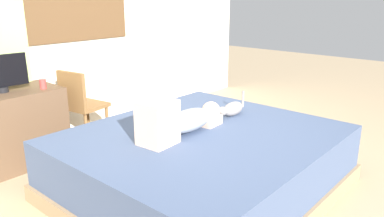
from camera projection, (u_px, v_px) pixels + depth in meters
The scene contains 10 objects.
ground_plane at pixel (219, 195), 3.18m from camera, with size 16.00×16.00×0.00m, color tan.
back_wall_with_window at pixel (57, 9), 4.20m from camera, with size 6.40×0.14×2.90m.
bed at pixel (202, 162), 3.21m from camera, with size 2.19×1.93×0.52m.
person_lying at pixel (181, 120), 3.10m from camera, with size 0.94×0.32×0.34m.
cat at pixel (232, 109), 3.56m from camera, with size 0.36×0.12×0.21m.
desk at pixel (13, 129), 3.67m from camera, with size 0.90×0.56×0.74m.
tv_monitor at pixel (0, 73), 3.48m from camera, with size 0.48×0.10×0.35m.
cup at pixel (43, 84), 3.65m from camera, with size 0.06×0.06×0.09m, color #B23D38.
chair_by_desk at pixel (80, 103), 4.03m from camera, with size 0.43×0.43×0.86m.
curtain_left at pixel (4, 41), 3.72m from camera, with size 0.44×0.06×2.35m, color #ADCC75.
Camera 1 is at (-2.28, -1.69, 1.61)m, focal length 35.50 mm.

